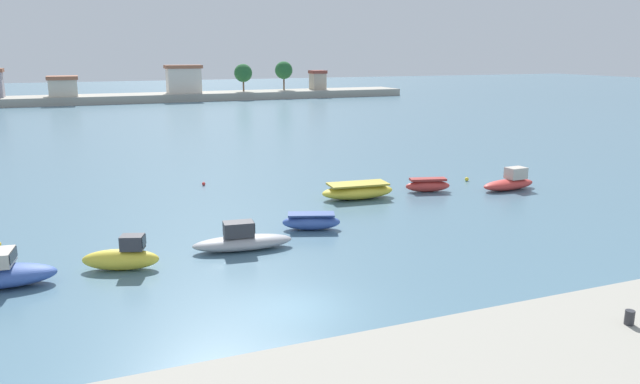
# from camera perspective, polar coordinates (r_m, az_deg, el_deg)

# --- Properties ---
(ground_plane) EXTENTS (400.00, 400.00, 0.00)m
(ground_plane) POSITION_cam_1_polar(r_m,az_deg,el_deg) (25.07, -2.09, -10.97)
(ground_plane) COLOR slate
(mooring_bollard) EXTENTS (0.30, 0.30, 0.47)m
(mooring_bollard) POSITION_cam_1_polar(r_m,az_deg,el_deg) (21.84, 27.38, -10.56)
(mooring_bollard) COLOR #2D2D33
(mooring_bollard) RESTS_ON seawall_embankment
(moored_boat_1) EXTENTS (3.83, 2.24, 1.72)m
(moored_boat_1) POSITION_cam_1_polar(r_m,az_deg,el_deg) (30.47, -18.30, -5.92)
(moored_boat_1) COLOR yellow
(moored_boat_1) RESTS_ON ground
(moored_boat_2) EXTENTS (5.43, 2.10, 1.55)m
(moored_boat_2) POSITION_cam_1_polar(r_m,az_deg,el_deg) (32.05, -7.41, -4.60)
(moored_boat_2) COLOR #9E9EA3
(moored_boat_2) RESTS_ON ground
(moored_boat_3) EXTENTS (3.64, 2.32, 0.98)m
(moored_boat_3) POSITION_cam_1_polar(r_m,az_deg,el_deg) (35.35, -0.84, -2.84)
(moored_boat_3) COLOR #3856A8
(moored_boat_3) RESTS_ON ground
(moored_boat_4) EXTENTS (5.46, 2.55, 1.13)m
(moored_boat_4) POSITION_cam_1_polar(r_m,az_deg,el_deg) (42.76, 3.61, 0.09)
(moored_boat_4) COLOR yellow
(moored_boat_4) RESTS_ON ground
(moored_boat_5) EXTENTS (3.53, 1.83, 1.03)m
(moored_boat_5) POSITION_cam_1_polar(r_m,az_deg,el_deg) (45.50, 10.22, 0.63)
(moored_boat_5) COLOR #C63833
(moored_boat_5) RESTS_ON ground
(moored_boat_6) EXTENTS (4.75, 1.83, 1.67)m
(moored_boat_6) POSITION_cam_1_polar(r_m,az_deg,el_deg) (47.70, 17.63, 0.89)
(moored_boat_6) COLOR #C63833
(moored_boat_6) RESTS_ON ground
(mooring_buoy_0) EXTENTS (0.33, 0.33, 0.33)m
(mooring_buoy_0) POSITION_cam_1_polar(r_m,az_deg,el_deg) (49.93, 13.79, 1.20)
(mooring_buoy_0) COLOR yellow
(mooring_buoy_0) RESTS_ON ground
(mooring_buoy_4) EXTENTS (0.28, 0.28, 0.28)m
(mooring_buoy_4) POSITION_cam_1_polar(r_m,az_deg,el_deg) (47.78, -11.02, 0.77)
(mooring_buoy_4) COLOR red
(mooring_buoy_4) RESTS_ON ground
(distant_shoreline) EXTENTS (125.76, 9.55, 7.96)m
(distant_shoreline) POSITION_cam_1_polar(r_m,az_deg,el_deg) (130.44, -18.00, 8.86)
(distant_shoreline) COLOR #9E998C
(distant_shoreline) RESTS_ON ground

